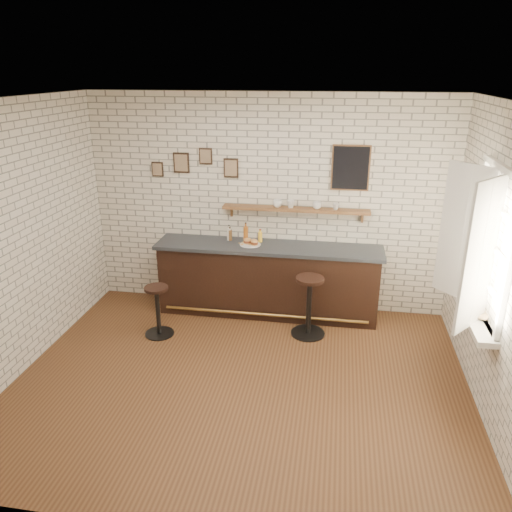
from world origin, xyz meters
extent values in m
plane|color=brown|center=(0.00, 0.00, 0.00)|extent=(5.00, 5.00, 0.00)
cube|color=black|center=(0.06, 1.70, 0.48)|extent=(3.00, 0.58, 0.96)
cube|color=#2D333A|center=(0.06, 1.70, 0.98)|extent=(3.10, 0.62, 0.05)
cylinder|color=olive|center=(0.06, 1.38, 0.12)|extent=(2.79, 0.04, 0.04)
cylinder|color=white|center=(-0.19, 1.69, 1.02)|extent=(0.28, 0.28, 0.01)
cylinder|color=#E0B24F|center=(-0.13, 1.71, 1.02)|extent=(0.05, 0.05, 0.00)
cylinder|color=#E0B24F|center=(-0.17, 1.68, 1.02)|extent=(0.05, 0.05, 0.00)
cylinder|color=#E0B24F|center=(-0.29, 1.75, 1.02)|extent=(0.06, 0.06, 0.00)
cylinder|color=#E0B24F|center=(-0.15, 1.73, 1.02)|extent=(0.06, 0.06, 0.00)
cylinder|color=#E0B24F|center=(-0.29, 1.64, 1.02)|extent=(0.06, 0.06, 0.00)
cylinder|color=#E0B24F|center=(-0.14, 1.69, 1.02)|extent=(0.04, 0.04, 0.00)
cylinder|color=#E0B24F|center=(-0.19, 1.64, 1.02)|extent=(0.05, 0.05, 0.00)
cylinder|color=#E0B24F|center=(-0.29, 1.63, 1.02)|extent=(0.04, 0.04, 0.00)
cylinder|color=#E0B24F|center=(-0.34, 1.69, 1.02)|extent=(0.05, 0.05, 0.00)
cylinder|color=#E0B24F|center=(-0.14, 1.64, 1.02)|extent=(0.06, 0.06, 0.00)
cylinder|color=#E0B24F|center=(-0.30, 1.71, 1.02)|extent=(0.04, 0.04, 0.00)
cylinder|color=brown|center=(-0.50, 1.83, 1.09)|extent=(0.06, 0.06, 0.15)
cylinder|color=brown|center=(-0.50, 1.83, 1.18)|extent=(0.02, 0.02, 0.03)
cylinder|color=black|center=(-0.50, 1.83, 1.20)|extent=(0.02, 0.02, 0.01)
cylinder|color=white|center=(-0.51, 1.83, 1.10)|extent=(0.06, 0.06, 0.17)
cylinder|color=white|center=(-0.51, 1.83, 1.20)|extent=(0.02, 0.02, 0.04)
cylinder|color=black|center=(-0.51, 1.83, 1.23)|extent=(0.02, 0.02, 0.01)
cylinder|color=#AD5B1C|center=(-0.28, 1.83, 1.11)|extent=(0.06, 0.06, 0.21)
cylinder|color=#AD5B1C|center=(-0.28, 1.83, 1.24)|extent=(0.02, 0.02, 0.05)
cylinder|color=black|center=(-0.28, 1.83, 1.27)|extent=(0.03, 0.03, 0.01)
cylinder|color=yellow|center=(-0.07, 1.83, 1.08)|extent=(0.06, 0.06, 0.14)
cylinder|color=yellow|center=(-0.07, 1.83, 1.17)|extent=(0.03, 0.03, 0.03)
cylinder|color=maroon|center=(-0.07, 1.83, 1.19)|extent=(0.03, 0.03, 0.01)
cylinder|color=black|center=(-1.25, 0.84, 0.01)|extent=(0.38, 0.38, 0.02)
cylinder|color=black|center=(-1.25, 0.84, 0.33)|extent=(0.06, 0.06, 0.62)
cylinder|color=black|center=(-1.25, 0.84, 0.66)|extent=(0.40, 0.40, 0.04)
cylinder|color=black|center=(0.67, 1.16, 0.01)|extent=(0.45, 0.45, 0.02)
cylinder|color=black|center=(0.67, 1.16, 0.39)|extent=(0.07, 0.07, 0.74)
cylinder|color=black|center=(0.67, 1.16, 0.78)|extent=(0.41, 0.41, 0.04)
cube|color=brown|center=(0.40, 1.90, 1.48)|extent=(2.00, 0.18, 0.04)
cube|color=brown|center=(-0.50, 1.97, 1.40)|extent=(0.03, 0.04, 0.16)
cube|color=brown|center=(1.30, 1.97, 1.40)|extent=(0.03, 0.04, 0.16)
imported|color=white|center=(0.15, 1.90, 1.55)|extent=(0.17, 0.17, 0.10)
imported|color=white|center=(0.34, 1.90, 1.55)|extent=(0.14, 0.14, 0.10)
imported|color=white|center=(0.69, 1.90, 1.55)|extent=(0.15, 0.15, 0.10)
imported|color=white|center=(0.94, 1.90, 1.54)|extent=(0.10, 0.10, 0.08)
cube|color=black|center=(-1.20, 1.98, 2.05)|extent=(0.22, 0.02, 0.28)
cube|color=black|center=(-0.85, 1.98, 2.15)|extent=(0.18, 0.02, 0.22)
cube|color=black|center=(-0.50, 1.98, 2.00)|extent=(0.20, 0.02, 0.26)
cube|color=black|center=(-1.55, 1.98, 1.95)|extent=(0.16, 0.02, 0.20)
cube|color=black|center=(1.10, 1.98, 2.05)|extent=(0.46, 0.02, 0.56)
cube|color=white|center=(2.40, 0.30, 0.90)|extent=(0.20, 1.35, 0.06)
cube|color=white|center=(2.47, 0.30, 2.40)|extent=(0.05, 1.30, 0.06)
cube|color=white|center=(2.47, 0.30, 0.90)|extent=(0.05, 1.30, 0.06)
cube|color=white|center=(2.47, -0.30, 1.65)|extent=(0.05, 0.06, 1.50)
cube|color=white|center=(2.47, 0.90, 1.65)|extent=(0.05, 0.06, 1.50)
cube|color=white|center=(2.32, 0.00, 1.65)|extent=(0.40, 0.46, 1.46)
cube|color=white|center=(2.32, 0.60, 1.65)|extent=(0.40, 0.46, 1.46)
imported|color=tan|center=(2.38, 0.20, 0.94)|extent=(0.25, 0.28, 0.02)
imported|color=tan|center=(2.38, 0.21, 0.96)|extent=(0.27, 0.29, 0.02)
camera|label=1|loc=(0.95, -4.64, 3.29)|focal=35.00mm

